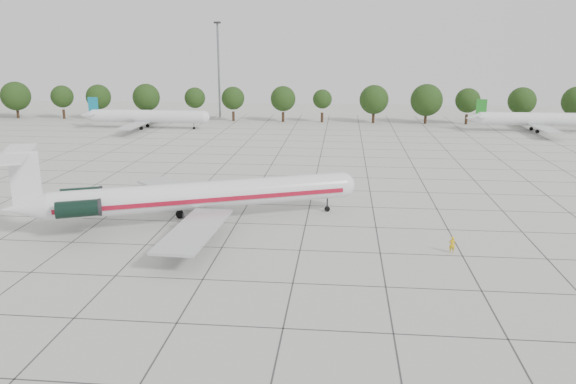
% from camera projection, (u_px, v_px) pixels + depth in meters
% --- Properties ---
extents(ground, '(260.00, 260.00, 0.00)m').
position_uv_depth(ground, '(305.00, 225.00, 64.15)').
color(ground, beige).
rests_on(ground, ground).
extents(apron_joints, '(170.00, 170.00, 0.02)m').
position_uv_depth(apron_joints, '(313.00, 192.00, 78.56)').
color(apron_joints, '#383838').
rests_on(apron_joints, ground).
extents(main_airliner, '(38.52, 29.10, 9.35)m').
position_uv_depth(main_airliner, '(186.00, 196.00, 63.87)').
color(main_airliner, silver).
rests_on(main_airliner, ground).
extents(ground_crew, '(0.62, 0.41, 1.70)m').
position_uv_depth(ground_crew, '(452.00, 245.00, 55.61)').
color(ground_crew, gold).
rests_on(ground_crew, ground).
extents(bg_airliner_b, '(28.24, 27.20, 7.40)m').
position_uv_depth(bg_airliner_b, '(147.00, 117.00, 134.54)').
color(bg_airliner_b, silver).
rests_on(bg_airliner_b, ground).
extents(bg_airliner_d, '(28.24, 27.20, 7.40)m').
position_uv_depth(bg_airliner_d, '(539.00, 119.00, 129.74)').
color(bg_airliner_d, silver).
rests_on(bg_airliner_d, ground).
extents(tree_line, '(249.86, 8.44, 10.22)m').
position_uv_depth(tree_line, '(283.00, 99.00, 145.40)').
color(tree_line, '#332114').
rests_on(tree_line, ground).
extents(floodlight_mast, '(1.60, 1.60, 25.45)m').
position_uv_depth(floodlight_mast, '(219.00, 65.00, 151.71)').
color(floodlight_mast, slate).
rests_on(floodlight_mast, ground).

